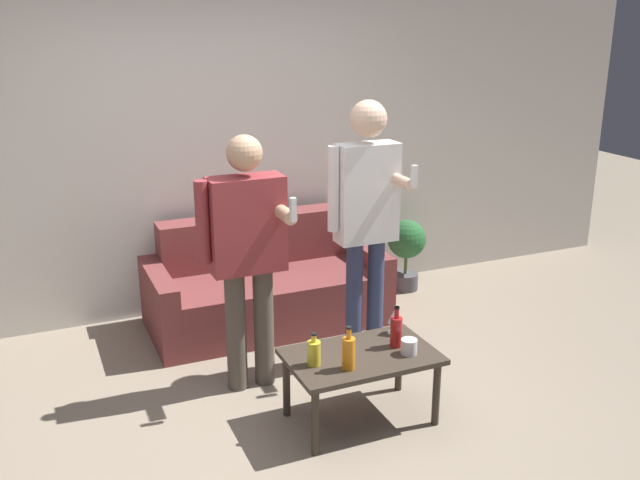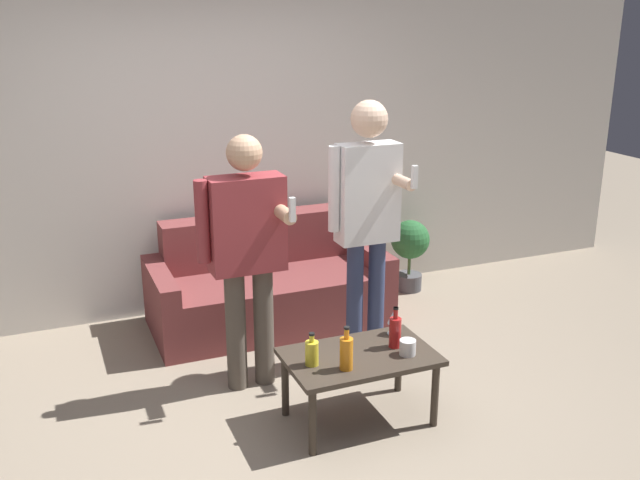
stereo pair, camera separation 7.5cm
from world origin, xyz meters
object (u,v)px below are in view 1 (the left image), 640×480
person_standing_left (247,246)px  person_standing_right (366,210)px  couch (265,287)px  coffee_table (361,362)px  bottle_orange (396,331)px

person_standing_left → person_standing_right: size_ratio=0.91×
couch → coffee_table: 1.56m
couch → person_standing_right: (0.40, -0.88, 0.78)m
couch → person_standing_left: (-0.42, -0.91, 0.66)m
person_standing_left → coffee_table: bearing=-54.5°
coffee_table → bottle_orange: (0.23, 0.01, 0.15)m
bottle_orange → person_standing_left: 1.02m
coffee_table → person_standing_right: (0.36, 0.68, 0.69)m
bottle_orange → person_standing_left: bearing=137.4°
couch → bottle_orange: couch is taller
couch → bottle_orange: size_ratio=7.12×
bottle_orange → person_standing_right: (0.13, 0.67, 0.54)m
couch → person_standing_left: 1.20m
coffee_table → person_standing_left: size_ratio=0.53×
bottle_orange → couch: bearing=100.1°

